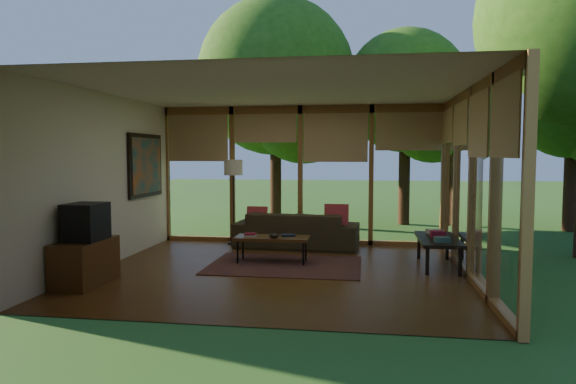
% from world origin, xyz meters
% --- Properties ---
extents(floor, '(5.50, 5.50, 0.00)m').
position_xyz_m(floor, '(0.00, 0.00, 0.00)').
color(floor, brown).
rests_on(floor, ground).
extents(ceiling, '(5.50, 5.50, 0.00)m').
position_xyz_m(ceiling, '(0.00, 0.00, 2.70)').
color(ceiling, silver).
rests_on(ceiling, ground).
extents(wall_left, '(0.04, 5.00, 2.70)m').
position_xyz_m(wall_left, '(-2.75, 0.00, 1.35)').
color(wall_left, silver).
rests_on(wall_left, ground).
extents(wall_front, '(5.50, 0.04, 2.70)m').
position_xyz_m(wall_front, '(0.00, -2.50, 1.35)').
color(wall_front, silver).
rests_on(wall_front, ground).
extents(window_wall_back, '(5.50, 0.12, 2.70)m').
position_xyz_m(window_wall_back, '(0.00, 2.50, 1.35)').
color(window_wall_back, '#98622F').
rests_on(window_wall_back, ground).
extents(window_wall_right, '(0.12, 5.00, 2.70)m').
position_xyz_m(window_wall_right, '(2.75, 0.00, 1.35)').
color(window_wall_right, '#98622F').
rests_on(window_wall_right, ground).
extents(tree_nw, '(3.91, 3.91, 5.64)m').
position_xyz_m(tree_nw, '(-0.97, 5.29, 3.68)').
color(tree_nw, '#3B2115').
rests_on(tree_nw, ground).
extents(tree_ne, '(3.06, 3.06, 4.86)m').
position_xyz_m(tree_ne, '(2.23, 5.71, 3.32)').
color(tree_ne, '#3B2115').
rests_on(tree_ne, ground).
extents(tree_far, '(2.73, 2.73, 4.39)m').
position_xyz_m(tree_far, '(5.89, 5.03, 3.01)').
color(tree_far, '#3B2115').
rests_on(tree_far, ground).
extents(rug, '(2.38, 1.68, 0.01)m').
position_xyz_m(rug, '(0.02, 0.41, 0.01)').
color(rug, brown).
rests_on(rug, floor).
extents(sofa, '(2.35, 1.05, 0.67)m').
position_xyz_m(sofa, '(-0.01, 2.00, 0.33)').
color(sofa, '#362D1B').
rests_on(sofa, floor).
extents(pillow_left, '(0.38, 0.20, 0.40)m').
position_xyz_m(pillow_left, '(-0.76, 1.95, 0.57)').
color(pillow_left, maroon).
rests_on(pillow_left, sofa).
extents(pillow_right, '(0.44, 0.24, 0.46)m').
position_xyz_m(pillow_right, '(0.74, 1.95, 0.60)').
color(pillow_right, maroon).
rests_on(pillow_right, sofa).
extents(ct_book_lower, '(0.20, 0.16, 0.03)m').
position_xyz_m(ct_book_lower, '(-0.57, 0.54, 0.44)').
color(ct_book_lower, '#AAA49A').
rests_on(ct_book_lower, coffee_table).
extents(ct_book_upper, '(0.19, 0.15, 0.03)m').
position_xyz_m(ct_book_upper, '(-0.57, 0.54, 0.47)').
color(ct_book_upper, maroon).
rests_on(ct_book_upper, coffee_table).
extents(ct_book_side, '(0.25, 0.22, 0.03)m').
position_xyz_m(ct_book_side, '(0.03, 0.67, 0.44)').
color(ct_book_side, black).
rests_on(ct_book_side, coffee_table).
extents(ct_bowl, '(0.16, 0.16, 0.07)m').
position_xyz_m(ct_bowl, '(-0.17, 0.49, 0.46)').
color(ct_bowl, black).
rests_on(ct_bowl, coffee_table).
extents(media_cabinet, '(0.50, 1.00, 0.60)m').
position_xyz_m(media_cabinet, '(-2.47, -1.14, 0.30)').
color(media_cabinet, '#573417').
rests_on(media_cabinet, floor).
extents(television, '(0.45, 0.55, 0.50)m').
position_xyz_m(television, '(-2.45, -1.14, 0.85)').
color(television, black).
rests_on(television, media_cabinet).
extents(console_book_a, '(0.24, 0.20, 0.08)m').
position_xyz_m(console_book_a, '(2.40, 0.29, 0.49)').
color(console_book_a, '#376058').
rests_on(console_book_a, side_console).
extents(console_book_b, '(0.23, 0.17, 0.10)m').
position_xyz_m(console_book_b, '(2.40, 0.74, 0.51)').
color(console_book_b, maroon).
rests_on(console_book_b, side_console).
extents(console_book_c, '(0.28, 0.23, 0.07)m').
position_xyz_m(console_book_c, '(2.40, 1.14, 0.49)').
color(console_book_c, '#AAA49A').
rests_on(console_book_c, side_console).
extents(floor_lamp, '(0.36, 0.36, 1.65)m').
position_xyz_m(floor_lamp, '(-1.28, 2.22, 1.41)').
color(floor_lamp, black).
rests_on(floor_lamp, floor).
extents(coffee_table, '(1.20, 0.50, 0.43)m').
position_xyz_m(coffee_table, '(-0.22, 0.59, 0.39)').
color(coffee_table, '#573417').
rests_on(coffee_table, floor).
extents(side_console, '(0.60, 1.40, 0.46)m').
position_xyz_m(side_console, '(2.40, 0.69, 0.41)').
color(side_console, black).
rests_on(side_console, floor).
extents(wall_painting, '(0.06, 1.35, 1.15)m').
position_xyz_m(wall_painting, '(-2.71, 1.40, 1.55)').
color(wall_painting, black).
rests_on(wall_painting, wall_left).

